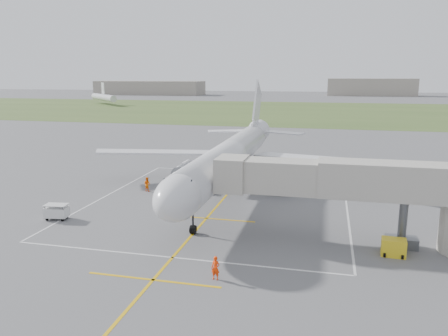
% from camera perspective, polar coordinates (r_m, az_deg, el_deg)
% --- Properties ---
extents(ground, '(700.00, 700.00, 0.00)m').
position_cam_1_polar(ground, '(53.82, 0.57, -3.28)').
color(ground, '#57575A').
rests_on(ground, ground).
extents(grass_strip, '(700.00, 120.00, 0.02)m').
position_cam_1_polar(grass_strip, '(181.54, 9.83, 7.36)').
color(grass_strip, '#3F5625').
rests_on(grass_strip, ground).
extents(apron_markings, '(28.20, 60.00, 0.01)m').
position_cam_1_polar(apron_markings, '(48.39, -0.97, -5.04)').
color(apron_markings, gold).
rests_on(apron_markings, ground).
extents(airliner, '(38.93, 46.75, 13.52)m').
position_cam_1_polar(airliner, '(53.55, 0.76, 1.46)').
color(airliner, silver).
rests_on(airliner, ground).
extents(jet_bridge, '(23.40, 5.00, 7.20)m').
position_cam_1_polar(jet_bridge, '(38.53, 19.26, -2.88)').
color(jet_bridge, gray).
rests_on(jet_bridge, ground).
extents(gpu_unit, '(1.98, 1.47, 1.41)m').
position_cam_1_polar(gpu_unit, '(38.00, 21.27, -9.66)').
color(gpu_unit, yellow).
rests_on(gpu_unit, ground).
extents(baggage_cart, '(2.38, 1.61, 1.55)m').
position_cam_1_polar(baggage_cart, '(47.10, -21.03, -5.35)').
color(baggage_cart, silver).
rests_on(baggage_cart, ground).
extents(ramp_worker_nose, '(0.68, 0.49, 1.72)m').
position_cam_1_polar(ramp_worker_nose, '(31.61, -1.12, -12.94)').
color(ramp_worker_nose, '#FF3708').
rests_on(ramp_worker_nose, ground).
extents(ramp_worker_wing, '(1.04, 0.92, 1.80)m').
position_cam_1_polar(ramp_worker_wing, '(55.29, -10.00, -2.09)').
color(ramp_worker_wing, orange).
rests_on(ramp_worker_wing, ground).
extents(distant_hangars, '(345.00, 49.00, 12.00)m').
position_cam_1_polar(distant_hangars, '(317.15, 8.55, 10.25)').
color(distant_hangars, gray).
rests_on(distant_hangars, ground).
extents(distant_aircraft, '(228.85, 47.46, 8.85)m').
position_cam_1_polar(distant_aircraft, '(209.54, 11.79, 8.86)').
color(distant_aircraft, silver).
rests_on(distant_aircraft, ground).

